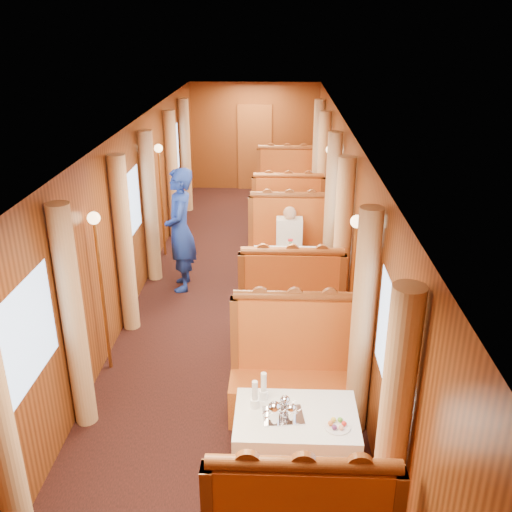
# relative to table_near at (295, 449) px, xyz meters

# --- Properties ---
(floor) EXTENTS (3.00, 12.00, 0.01)m
(floor) POSITION_rel_table_near_xyz_m (-0.75, 3.50, -0.38)
(floor) COLOR black
(floor) RESTS_ON ground
(ceiling) EXTENTS (3.00, 12.00, 0.01)m
(ceiling) POSITION_rel_table_near_xyz_m (-0.75, 3.50, 2.12)
(ceiling) COLOR silver
(ceiling) RESTS_ON wall_left
(wall_far) EXTENTS (3.00, 0.01, 2.50)m
(wall_far) POSITION_rel_table_near_xyz_m (-0.75, 9.50, 0.88)
(wall_far) COLOR brown
(wall_far) RESTS_ON floor
(wall_left) EXTENTS (0.01, 12.00, 2.50)m
(wall_left) POSITION_rel_table_near_xyz_m (-2.25, 3.50, 0.88)
(wall_left) COLOR brown
(wall_left) RESTS_ON floor
(wall_right) EXTENTS (0.01, 12.00, 2.50)m
(wall_right) POSITION_rel_table_near_xyz_m (0.75, 3.50, 0.88)
(wall_right) COLOR brown
(wall_right) RESTS_ON floor
(doorway_far) EXTENTS (0.80, 0.04, 2.00)m
(doorway_far) POSITION_rel_table_near_xyz_m (-0.75, 9.47, 0.62)
(doorway_far) COLOR brown
(doorway_far) RESTS_ON floor
(table_near) EXTENTS (1.05, 0.72, 0.75)m
(table_near) POSITION_rel_table_near_xyz_m (0.00, 0.00, 0.00)
(table_near) COLOR white
(table_near) RESTS_ON floor
(banquette_near_aft) EXTENTS (1.30, 0.55, 1.34)m
(banquette_near_aft) POSITION_rel_table_near_xyz_m (0.00, 1.01, 0.05)
(banquette_near_aft) COLOR #AA3212
(banquette_near_aft) RESTS_ON floor
(table_mid) EXTENTS (1.05, 0.72, 0.75)m
(table_mid) POSITION_rel_table_near_xyz_m (0.00, 3.50, 0.00)
(table_mid) COLOR white
(table_mid) RESTS_ON floor
(banquette_mid_fwd) EXTENTS (1.30, 0.55, 1.34)m
(banquette_mid_fwd) POSITION_rel_table_near_xyz_m (0.00, 2.49, 0.05)
(banquette_mid_fwd) COLOR #AA3212
(banquette_mid_fwd) RESTS_ON floor
(banquette_mid_aft) EXTENTS (1.30, 0.55, 1.34)m
(banquette_mid_aft) POSITION_rel_table_near_xyz_m (0.00, 4.51, 0.05)
(banquette_mid_aft) COLOR #AA3212
(banquette_mid_aft) RESTS_ON floor
(table_far) EXTENTS (1.05, 0.72, 0.75)m
(table_far) POSITION_rel_table_near_xyz_m (0.00, 7.00, 0.00)
(table_far) COLOR white
(table_far) RESTS_ON floor
(banquette_far_fwd) EXTENTS (1.30, 0.55, 1.34)m
(banquette_far_fwd) POSITION_rel_table_near_xyz_m (0.00, 5.99, 0.05)
(banquette_far_fwd) COLOR #AA3212
(banquette_far_fwd) RESTS_ON floor
(banquette_far_aft) EXTENTS (1.30, 0.55, 1.34)m
(banquette_far_aft) POSITION_rel_table_near_xyz_m (0.00, 8.01, 0.05)
(banquette_far_aft) COLOR #AA3212
(banquette_far_aft) RESTS_ON floor
(tea_tray) EXTENTS (0.37, 0.30, 0.01)m
(tea_tray) POSITION_rel_table_near_xyz_m (-0.11, -0.03, 0.38)
(tea_tray) COLOR silver
(tea_tray) RESTS_ON table_near
(teapot_left) EXTENTS (0.22, 0.19, 0.15)m
(teapot_left) POSITION_rel_table_near_xyz_m (-0.19, -0.11, 0.45)
(teapot_left) COLOR silver
(teapot_left) RESTS_ON tea_tray
(teapot_right) EXTENTS (0.18, 0.16, 0.13)m
(teapot_right) POSITION_rel_table_near_xyz_m (-0.05, -0.08, 0.44)
(teapot_right) COLOR silver
(teapot_right) RESTS_ON tea_tray
(teapot_back) EXTENTS (0.17, 0.15, 0.12)m
(teapot_back) POSITION_rel_table_near_xyz_m (-0.10, 0.03, 0.44)
(teapot_back) COLOR silver
(teapot_back) RESTS_ON tea_tray
(fruit_plate) EXTENTS (0.22, 0.22, 0.05)m
(fruit_plate) POSITION_rel_table_near_xyz_m (0.33, -0.15, 0.39)
(fruit_plate) COLOR white
(fruit_plate) RESTS_ON table_near
(cup_inboard) EXTENTS (0.08, 0.08, 0.26)m
(cup_inboard) POSITION_rel_table_near_xyz_m (-0.36, 0.08, 0.48)
(cup_inboard) COLOR white
(cup_inboard) RESTS_ON table_near
(cup_outboard) EXTENTS (0.08, 0.08, 0.26)m
(cup_outboard) POSITION_rel_table_near_xyz_m (-0.28, 0.21, 0.48)
(cup_outboard) COLOR white
(cup_outboard) RESTS_ON table_near
(rose_vase_mid) EXTENTS (0.06, 0.06, 0.36)m
(rose_vase_mid) POSITION_rel_table_near_xyz_m (0.00, 3.50, 0.55)
(rose_vase_mid) COLOR silver
(rose_vase_mid) RESTS_ON table_mid
(rose_vase_far) EXTENTS (0.06, 0.06, 0.36)m
(rose_vase_far) POSITION_rel_table_near_xyz_m (-0.02, 6.99, 0.55)
(rose_vase_far) COLOR silver
(rose_vase_far) RESTS_ON table_far
(window_left_near) EXTENTS (0.01, 1.20, 0.90)m
(window_left_near) POSITION_rel_table_near_xyz_m (-2.24, 0.00, 1.07)
(window_left_near) COLOR #8FADD5
(window_left_near) RESTS_ON wall_left
(curtain_left_near_b) EXTENTS (0.22, 0.22, 2.35)m
(curtain_left_near_b) POSITION_rel_table_near_xyz_m (-2.13, 0.78, 0.80)
(curtain_left_near_b) COLOR tan
(curtain_left_near_b) RESTS_ON floor
(window_right_near) EXTENTS (0.01, 1.20, 0.90)m
(window_right_near) POSITION_rel_table_near_xyz_m (0.74, 0.00, 1.07)
(window_right_near) COLOR #8FADD5
(window_right_near) RESTS_ON wall_right
(curtain_right_near_a) EXTENTS (0.22, 0.22, 2.35)m
(curtain_right_near_a) POSITION_rel_table_near_xyz_m (0.63, -0.78, 0.80)
(curtain_right_near_a) COLOR tan
(curtain_right_near_a) RESTS_ON floor
(curtain_right_near_b) EXTENTS (0.22, 0.22, 2.35)m
(curtain_right_near_b) POSITION_rel_table_near_xyz_m (0.63, 0.78, 0.80)
(curtain_right_near_b) COLOR tan
(curtain_right_near_b) RESTS_ON floor
(window_left_mid) EXTENTS (0.01, 1.20, 0.90)m
(window_left_mid) POSITION_rel_table_near_xyz_m (-2.24, 3.50, 1.07)
(window_left_mid) COLOR #8FADD5
(window_left_mid) RESTS_ON wall_left
(curtain_left_mid_a) EXTENTS (0.22, 0.22, 2.35)m
(curtain_left_mid_a) POSITION_rel_table_near_xyz_m (-2.13, 2.72, 0.80)
(curtain_left_mid_a) COLOR tan
(curtain_left_mid_a) RESTS_ON floor
(curtain_left_mid_b) EXTENTS (0.22, 0.22, 2.35)m
(curtain_left_mid_b) POSITION_rel_table_near_xyz_m (-2.13, 4.28, 0.80)
(curtain_left_mid_b) COLOR tan
(curtain_left_mid_b) RESTS_ON floor
(window_right_mid) EXTENTS (0.01, 1.20, 0.90)m
(window_right_mid) POSITION_rel_table_near_xyz_m (0.74, 3.50, 1.07)
(window_right_mid) COLOR #8FADD5
(window_right_mid) RESTS_ON wall_right
(curtain_right_mid_a) EXTENTS (0.22, 0.22, 2.35)m
(curtain_right_mid_a) POSITION_rel_table_near_xyz_m (0.63, 2.72, 0.80)
(curtain_right_mid_a) COLOR tan
(curtain_right_mid_a) RESTS_ON floor
(curtain_right_mid_b) EXTENTS (0.22, 0.22, 2.35)m
(curtain_right_mid_b) POSITION_rel_table_near_xyz_m (0.63, 4.28, 0.80)
(curtain_right_mid_b) COLOR tan
(curtain_right_mid_b) RESTS_ON floor
(window_left_far) EXTENTS (0.01, 1.20, 0.90)m
(window_left_far) POSITION_rel_table_near_xyz_m (-2.24, 7.00, 1.07)
(window_left_far) COLOR #8FADD5
(window_left_far) RESTS_ON wall_left
(curtain_left_far_a) EXTENTS (0.22, 0.22, 2.35)m
(curtain_left_far_a) POSITION_rel_table_near_xyz_m (-2.13, 6.22, 0.80)
(curtain_left_far_a) COLOR tan
(curtain_left_far_a) RESTS_ON floor
(curtain_left_far_b) EXTENTS (0.22, 0.22, 2.35)m
(curtain_left_far_b) POSITION_rel_table_near_xyz_m (-2.13, 7.78, 0.80)
(curtain_left_far_b) COLOR tan
(curtain_left_far_b) RESTS_ON floor
(window_right_far) EXTENTS (0.01, 1.20, 0.90)m
(window_right_far) POSITION_rel_table_near_xyz_m (0.74, 7.00, 1.07)
(window_right_far) COLOR #8FADD5
(window_right_far) RESTS_ON wall_right
(curtain_right_far_a) EXTENTS (0.22, 0.22, 2.35)m
(curtain_right_far_a) POSITION_rel_table_near_xyz_m (0.63, 6.22, 0.80)
(curtain_right_far_a) COLOR tan
(curtain_right_far_a) RESTS_ON floor
(curtain_right_far_b) EXTENTS (0.22, 0.22, 2.35)m
(curtain_right_far_b) POSITION_rel_table_near_xyz_m (0.63, 7.78, 0.80)
(curtain_right_far_b) COLOR tan
(curtain_right_far_b) RESTS_ON floor
(sconce_left_fore) EXTENTS (0.14, 0.14, 1.95)m
(sconce_left_fore) POSITION_rel_table_near_xyz_m (-2.15, 1.75, 1.01)
(sconce_left_fore) COLOR #BF8C3F
(sconce_left_fore) RESTS_ON floor
(sconce_right_fore) EXTENTS (0.14, 0.14, 1.95)m
(sconce_right_fore) POSITION_rel_table_near_xyz_m (0.65, 1.75, 1.01)
(sconce_right_fore) COLOR #BF8C3F
(sconce_right_fore) RESTS_ON floor
(sconce_left_aft) EXTENTS (0.14, 0.14, 1.95)m
(sconce_left_aft) POSITION_rel_table_near_xyz_m (-2.15, 5.25, 1.01)
(sconce_left_aft) COLOR #BF8C3F
(sconce_left_aft) RESTS_ON floor
(sconce_right_aft) EXTENTS (0.14, 0.14, 1.95)m
(sconce_right_aft) POSITION_rel_table_near_xyz_m (0.65, 5.25, 1.01)
(sconce_right_aft) COLOR #BF8C3F
(sconce_right_aft) RESTS_ON floor
(steward) EXTENTS (0.53, 0.74, 1.88)m
(steward) POSITION_rel_table_near_xyz_m (-1.63, 3.96, 0.56)
(steward) COLOR navy
(steward) RESTS_ON floor
(passenger) EXTENTS (0.40, 0.44, 0.76)m
(passenger) POSITION_rel_table_near_xyz_m (-0.00, 4.27, 0.37)
(passenger) COLOR beige
(passenger) RESTS_ON banquette_mid_aft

